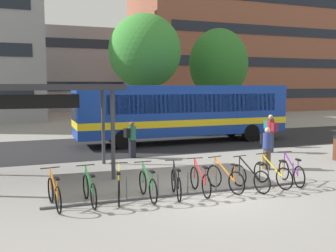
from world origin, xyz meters
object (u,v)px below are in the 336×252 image
object	(u,v)px
parked_bicycle_orange_6	(225,178)
commuter_maroon_pack_0	(271,132)
parked_bicycle_black_4	(176,184)
parked_bicycle_orange_0	(54,194)
street_tree_1	(145,51)
parked_bicycle_yellow_2	(119,187)
city_bus	(182,111)
parked_bicycle_green_1	(89,190)
commuter_black_pack_1	(267,145)
commuter_teal_pack_2	(270,128)
commuter_black_pack_3	(131,137)
street_tree_0	(218,64)
parked_bicycle_purple_9	(291,172)
transit_shelter	(19,90)
parked_bicycle_red_5	(200,181)
parked_bicycle_green_3	(148,186)
parked_bicycle_black_7	(250,178)
parked_bicycle_yellow_8	(272,174)

from	to	relation	value
parked_bicycle_orange_6	commuter_maroon_pack_0	bearing A→B (deg)	-58.98
parked_bicycle_black_4	parked_bicycle_orange_6	distance (m)	1.63
parked_bicycle_orange_0	street_tree_1	xyz separation A→B (m)	(7.19, 15.49, 5.17)
parked_bicycle_orange_0	parked_bicycle_yellow_2	size ratio (longest dim) A/B	1.02
city_bus	parked_bicycle_green_1	bearing A→B (deg)	54.89
commuter_black_pack_1	commuter_teal_pack_2	size ratio (longest dim) A/B	0.96
parked_bicycle_orange_6	commuter_maroon_pack_0	size ratio (longest dim) A/B	0.97
commuter_black_pack_3	street_tree_0	size ratio (longest dim) A/B	0.21
parked_bicycle_purple_9	parked_bicycle_orange_6	bearing A→B (deg)	99.52
commuter_teal_pack_2	transit_shelter	bearing A→B (deg)	-179.37
parked_bicycle_green_1	street_tree_0	bearing A→B (deg)	-40.19
parked_bicycle_black_4	parked_bicycle_red_5	world-z (taller)	same
parked_bicycle_green_3	street_tree_1	bearing A→B (deg)	-16.28
parked_bicycle_orange_0	street_tree_0	world-z (taller)	street_tree_0
parked_bicycle_black_7	transit_shelter	size ratio (longest dim) A/B	0.24
parked_bicycle_yellow_2	parked_bicycle_orange_6	world-z (taller)	same
parked_bicycle_yellow_2	parked_bicycle_orange_6	xyz separation A→B (m)	(3.27, -0.14, 0.00)
parked_bicycle_black_7	city_bus	bearing A→B (deg)	-20.87
parked_bicycle_orange_0	parked_bicycle_black_4	bearing A→B (deg)	-100.43
transit_shelter	commuter_black_pack_1	size ratio (longest dim) A/B	4.35
parked_bicycle_yellow_8	commuter_maroon_pack_0	world-z (taller)	commuter_maroon_pack_0
commuter_teal_pack_2	commuter_black_pack_1	bearing A→B (deg)	-137.36
parked_bicycle_green_3	parked_bicycle_red_5	size ratio (longest dim) A/B	1.00
parked_bicycle_green_1	commuter_black_pack_3	distance (m)	6.55
street_tree_1	commuter_black_pack_3	bearing A→B (deg)	-110.30
parked_bicycle_black_4	transit_shelter	size ratio (longest dim) A/B	0.24
street_tree_1	parked_bicycle_green_1	bearing A→B (deg)	-112.04
parked_bicycle_orange_0	commuter_black_pack_3	world-z (taller)	commuter_black_pack_3
city_bus	parked_bicycle_red_5	bearing A→B (deg)	70.59
parked_bicycle_purple_9	commuter_black_pack_3	xyz separation A→B (m)	(-3.79, 6.09, 0.55)
parked_bicycle_orange_0	transit_shelter	bearing A→B (deg)	4.89
parked_bicycle_orange_6	street_tree_1	bearing A→B (deg)	-20.72
parked_bicycle_black_7	commuter_teal_pack_2	world-z (taller)	commuter_teal_pack_2
street_tree_0	parked_bicycle_green_3	bearing A→B (deg)	-123.17
street_tree_0	commuter_teal_pack_2	bearing A→B (deg)	-104.05
commuter_black_pack_1	commuter_maroon_pack_0	bearing A→B (deg)	151.39
parked_bicycle_black_4	commuter_maroon_pack_0	bearing A→B (deg)	-41.01
parked_bicycle_black_7	parked_bicycle_yellow_8	size ratio (longest dim) A/B	0.99
parked_bicycle_yellow_2	commuter_teal_pack_2	bearing A→B (deg)	-43.01
parked_bicycle_yellow_2	commuter_black_pack_3	bearing A→B (deg)	-4.72
parked_bicycle_orange_0	commuter_black_pack_1	size ratio (longest dim) A/B	1.06
street_tree_0	parked_bicycle_yellow_8	bearing A→B (deg)	-112.52
street_tree_1	city_bus	bearing A→B (deg)	-86.93
parked_bicycle_green_3	commuter_teal_pack_2	size ratio (longest dim) A/B	1.02
parked_bicycle_green_1	street_tree_1	distance (m)	17.50
parked_bicycle_green_1	street_tree_0	size ratio (longest dim) A/B	0.22
parked_bicycle_red_5	commuter_teal_pack_2	bearing A→B (deg)	-42.89
parked_bicycle_green_1	transit_shelter	distance (m)	5.08
parked_bicycle_orange_0	street_tree_1	bearing A→B (deg)	-32.26
commuter_maroon_pack_0	street_tree_1	distance (m)	11.92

